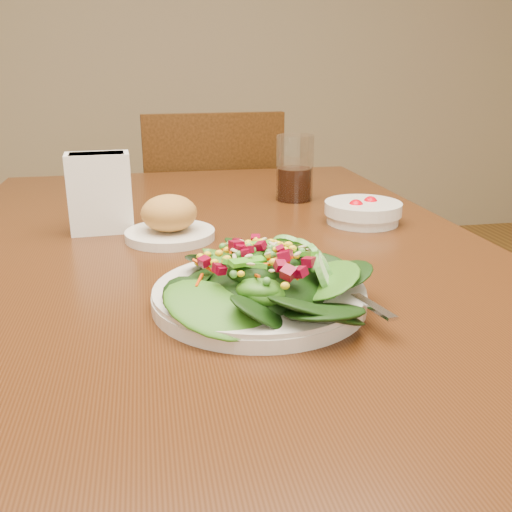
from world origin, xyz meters
name	(u,v)px	position (x,y,z in m)	size (l,w,h in m)	color
dining_table	(217,309)	(0.00, 0.00, 0.65)	(0.90, 1.40, 0.75)	#43220F
chair_far	(210,247)	(0.08, 0.87, 0.48)	(0.44, 0.44, 0.90)	#4B280C
salad_plate	(267,283)	(0.03, -0.22, 0.78)	(0.26, 0.26, 0.07)	silver
bread_plate	(169,221)	(-0.07, 0.07, 0.78)	(0.15, 0.15, 0.08)	silver
tomato_bowl	(363,212)	(0.29, 0.11, 0.77)	(0.14, 0.14, 0.05)	silver
drinking_glass	(295,173)	(0.21, 0.31, 0.81)	(0.08, 0.08, 0.14)	silver
napkin_holder	(100,191)	(-0.18, 0.14, 0.82)	(0.11, 0.06, 0.14)	white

